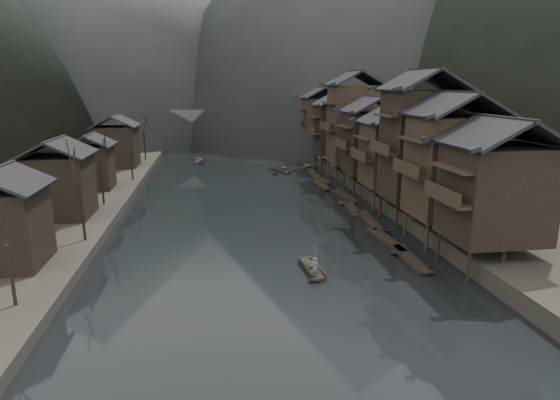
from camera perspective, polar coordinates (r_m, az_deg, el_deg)
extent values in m
plane|color=black|center=(43.59, -1.85, -5.68)|extent=(300.00, 300.00, 0.00)
cube|color=#2D2823|center=(91.03, 17.58, 4.57)|extent=(40.00, 200.00, 1.80)
cube|color=#2D2823|center=(87.48, -28.62, 2.96)|extent=(40.00, 200.00, 1.20)
cylinder|color=black|center=(38.14, 22.00, -7.57)|extent=(0.30, 0.30, 2.90)
cylinder|color=black|center=(42.07, 18.75, -5.30)|extent=(0.30, 0.30, 2.90)
cylinder|color=black|center=(39.57, 25.47, -7.15)|extent=(0.30, 0.30, 2.90)
cylinder|color=black|center=(43.37, 22.00, -5.01)|extent=(0.30, 0.30, 2.90)
cube|color=black|center=(40.31, 24.76, 0.76)|extent=(7.00, 6.00, 7.45)
cube|color=black|center=(38.36, 19.68, 0.05)|extent=(1.20, 5.70, 0.25)
cylinder|color=black|center=(43.93, 17.46, -4.39)|extent=(0.30, 0.30, 2.90)
cylinder|color=black|center=(48.09, 15.02, -2.66)|extent=(0.30, 0.30, 2.90)
cylinder|color=black|center=(45.17, 20.62, -4.15)|extent=(0.30, 0.30, 2.90)
cylinder|color=black|center=(49.22, 17.96, -2.48)|extent=(0.30, 0.30, 2.90)
cube|color=black|center=(46.04, 20.20, 3.80)|extent=(7.00, 6.00, 9.23)
cube|color=black|center=(44.35, 15.59, 3.19)|extent=(1.20, 5.70, 0.25)
cylinder|color=black|center=(50.03, 14.04, -1.96)|extent=(0.30, 0.30, 2.90)
cylinder|color=black|center=(54.34, 12.14, -0.60)|extent=(0.30, 0.30, 2.90)
cylinder|color=black|center=(51.12, 16.89, -1.81)|extent=(0.30, 0.30, 2.90)
cylinder|color=black|center=(55.35, 14.81, -0.49)|extent=(0.30, 0.30, 2.90)
cube|color=black|center=(52.07, 16.67, 6.36)|extent=(7.00, 6.00, 11.40)
cube|color=black|center=(50.59, 12.49, 5.76)|extent=(1.20, 5.70, 0.25)
cylinder|color=black|center=(56.34, 11.37, -0.05)|extent=(0.30, 0.30, 2.90)
cylinder|color=black|center=(60.75, 9.87, 1.02)|extent=(0.30, 0.30, 2.90)
cylinder|color=black|center=(57.31, 13.96, 0.04)|extent=(0.30, 0.30, 2.90)
cylinder|color=black|center=(61.66, 12.30, 1.10)|extent=(0.30, 0.30, 2.90)
cube|color=black|center=(58.69, 13.69, 5.39)|extent=(7.00, 6.00, 7.47)
cube|color=black|center=(57.37, 9.94, 5.01)|extent=(1.20, 5.70, 0.25)
cylinder|color=black|center=(63.72, 8.98, 1.66)|extent=(0.30, 0.30, 2.90)
cylinder|color=black|center=(68.22, 7.80, 2.50)|extent=(0.30, 0.30, 2.90)
cylinder|color=black|center=(64.59, 11.31, 1.72)|extent=(0.30, 0.30, 2.90)
cylinder|color=black|center=(69.03, 9.99, 2.55)|extent=(0.30, 0.30, 2.90)
cube|color=black|center=(66.05, 11.13, 6.81)|extent=(7.00, 6.00, 8.35)
cube|color=black|center=(64.89, 7.76, 6.45)|extent=(1.20, 5.70, 0.25)
cylinder|color=black|center=(72.19, 6.88, 3.16)|extent=(0.30, 0.30, 2.90)
cylinder|color=black|center=(76.76, 5.95, 3.82)|extent=(0.30, 0.30, 2.90)
cylinder|color=black|center=(72.95, 8.97, 3.20)|extent=(0.30, 0.30, 2.90)
cylinder|color=black|center=(77.47, 7.93, 3.85)|extent=(0.30, 0.30, 2.90)
cube|color=black|center=(74.38, 8.89, 9.03)|extent=(7.00, 6.00, 11.88)
cube|color=black|center=(73.35, 5.85, 8.60)|extent=(1.20, 5.70, 0.25)
cylinder|color=black|center=(81.73, 5.06, 4.45)|extent=(0.30, 0.30, 2.90)
cylinder|color=black|center=(86.35, 4.32, 4.97)|extent=(0.30, 0.30, 2.90)
cylinder|color=black|center=(82.41, 6.92, 4.48)|extent=(0.30, 0.30, 2.90)
cylinder|color=black|center=(86.99, 6.10, 5.00)|extent=(0.30, 0.30, 2.90)
cube|color=black|center=(84.10, 6.84, 8.47)|extent=(7.00, 6.00, 8.45)
cube|color=black|center=(83.19, 4.14, 8.18)|extent=(1.20, 5.70, 0.25)
cylinder|color=black|center=(93.31, 3.36, 5.65)|extent=(0.30, 0.30, 2.90)
cylinder|color=black|center=(97.97, 2.79, 6.05)|extent=(0.30, 0.30, 2.90)
cylinder|color=black|center=(93.90, 5.01, 5.67)|extent=(0.30, 0.30, 2.90)
cylinder|color=black|center=(98.53, 4.37, 6.07)|extent=(0.30, 0.30, 2.90)
cube|color=black|center=(95.65, 4.96, 9.43)|extent=(7.00, 6.00, 9.37)
cube|color=black|center=(94.85, 2.57, 9.15)|extent=(1.20, 5.70, 0.25)
cube|color=black|center=(41.44, -30.65, -2.63)|extent=(5.50, 5.50, 6.00)
cube|color=black|center=(54.21, -25.27, 1.75)|extent=(6.00, 6.00, 6.50)
cube|color=black|center=(67.57, -21.93, 3.93)|extent=(5.00, 5.00, 5.80)
cube|color=black|center=(84.93, -19.22, 6.34)|extent=(6.50, 6.50, 6.80)
cylinder|color=black|center=(33.90, -29.53, -7.59)|extent=(0.24, 0.24, 4.05)
cylinder|color=black|center=(45.31, -24.00, -1.09)|extent=(0.24, 0.24, 5.25)
cylinder|color=black|center=(58.23, -20.53, 2.28)|extent=(0.24, 0.24, 5.14)
cylinder|color=black|center=(72.50, -18.18, 4.50)|extent=(0.24, 0.24, 4.92)
cylinder|color=black|center=(90.60, -16.28, 6.52)|extent=(0.24, 0.24, 5.37)
cube|color=black|center=(41.76, 15.37, -6.87)|extent=(1.37, 6.54, 0.30)
cube|color=black|center=(41.70, 15.39, -6.64)|extent=(1.42, 6.42, 0.10)
cube|color=black|center=(44.36, 13.63, -5.33)|extent=(0.97, 0.84, 0.34)
cube|color=black|center=(39.14, 17.38, -8.21)|extent=(0.97, 0.84, 0.34)
cube|color=black|center=(45.91, 12.70, -4.81)|extent=(1.70, 7.30, 0.30)
cube|color=black|center=(45.86, 12.71, -4.59)|extent=(1.74, 7.16, 0.10)
cube|color=black|center=(49.05, 11.59, -3.37)|extent=(1.01, 0.96, 0.36)
cube|color=black|center=(42.74, 13.99, -6.10)|extent=(1.01, 0.96, 0.36)
cube|color=black|center=(51.96, 10.72, -2.51)|extent=(1.45, 7.54, 0.30)
cube|color=black|center=(51.91, 10.73, -2.32)|extent=(1.50, 7.39, 0.10)
cube|color=black|center=(55.15, 9.36, -1.35)|extent=(0.98, 0.96, 0.36)
cube|color=black|center=(48.75, 12.27, -3.51)|extent=(0.98, 0.96, 0.36)
cube|color=black|center=(56.29, 8.76, -1.16)|extent=(1.82, 6.15, 0.30)
cube|color=black|center=(56.24, 8.76, -0.98)|extent=(1.86, 6.03, 0.10)
cube|color=black|center=(58.83, 7.62, -0.32)|extent=(1.02, 0.86, 0.33)
cube|color=black|center=(53.70, 10.01, -1.79)|extent=(1.02, 0.86, 0.33)
cube|color=black|center=(62.62, 7.79, 0.41)|extent=(1.90, 7.25, 0.30)
cube|color=black|center=(62.58, 7.79, 0.57)|extent=(1.94, 7.11, 0.10)
cube|color=black|center=(65.89, 7.30, 1.22)|extent=(1.03, 0.98, 0.35)
cube|color=black|center=(59.29, 8.34, -0.24)|extent=(1.03, 0.98, 0.35)
cube|color=black|center=(69.40, 5.02, 1.80)|extent=(1.15, 6.78, 0.30)
cube|color=black|center=(69.37, 5.02, 1.95)|extent=(1.20, 6.65, 0.10)
cube|color=black|center=(72.47, 4.42, 2.44)|extent=(0.94, 0.84, 0.35)
cube|color=black|center=(66.29, 5.69, 1.34)|extent=(0.94, 0.84, 0.35)
cube|color=black|center=(73.54, 4.89, 2.49)|extent=(1.81, 6.82, 0.30)
cube|color=black|center=(73.51, 4.89, 2.63)|extent=(1.85, 6.69, 0.10)
cube|color=black|center=(76.66, 4.59, 3.07)|extent=(1.02, 0.92, 0.34)
cube|color=black|center=(70.37, 5.21, 2.08)|extent=(1.02, 0.92, 0.34)
cube|color=black|center=(80.62, 3.76, 3.51)|extent=(1.67, 6.92, 0.30)
cube|color=black|center=(80.59, 3.76, 3.64)|extent=(1.71, 6.79, 0.10)
cube|color=black|center=(83.70, 3.10, 4.00)|extent=(1.00, 0.92, 0.35)
cube|color=black|center=(77.51, 4.46, 3.19)|extent=(1.00, 0.92, 0.35)
cube|color=black|center=(85.66, 3.31, 4.13)|extent=(1.55, 6.54, 0.30)
cube|color=black|center=(85.63, 3.31, 4.25)|extent=(1.59, 6.41, 0.10)
cube|color=black|center=(88.59, 2.77, 4.56)|extent=(0.99, 0.86, 0.34)
cube|color=black|center=(82.69, 3.89, 3.87)|extent=(0.99, 0.86, 0.34)
cube|color=black|center=(91.79, 2.13, 4.80)|extent=(1.45, 7.27, 0.30)
cube|color=black|center=(91.76, 2.13, 4.91)|extent=(1.50, 7.13, 0.10)
cube|color=black|center=(95.11, 1.65, 5.21)|extent=(0.98, 0.93, 0.36)
cube|color=black|center=(88.44, 2.64, 4.54)|extent=(0.98, 0.93, 0.36)
cube|color=black|center=(80.98, -0.06, 3.59)|extent=(3.26, 5.63, 0.30)
cube|color=black|center=(80.95, -0.06, 3.72)|extent=(3.26, 5.55, 0.10)
cube|color=black|center=(83.56, 0.45, 4.01)|extent=(1.07, 1.00, 0.32)
cube|color=black|center=(78.36, -0.61, 3.35)|extent=(1.07, 1.00, 0.32)
cube|color=black|center=(92.81, -9.79, 4.71)|extent=(2.27, 5.95, 0.30)
cube|color=black|center=(92.78, -9.79, 4.82)|extent=(2.29, 5.85, 0.10)
cube|color=black|center=(95.52, -10.13, 5.03)|extent=(0.99, 0.90, 0.32)
cube|color=black|center=(90.05, -9.43, 4.54)|extent=(0.99, 0.90, 0.32)
cube|color=black|center=(103.90, -1.71, 5.86)|extent=(2.57, 4.97, 0.30)
cube|color=black|center=(103.87, -1.72, 5.96)|extent=(2.58, 4.90, 0.10)
cube|color=black|center=(105.99, -2.28, 6.09)|extent=(1.01, 0.86, 0.30)
cube|color=black|center=(101.78, -1.13, 5.78)|extent=(1.01, 0.86, 0.30)
cube|color=#4C4C4F|center=(113.16, -6.11, 10.04)|extent=(40.00, 6.00, 1.60)
cube|color=#4C4C4F|center=(110.39, -6.07, 10.62)|extent=(40.00, 0.50, 1.00)
cube|color=#4C4C4F|center=(115.78, -6.19, 10.76)|extent=(40.00, 0.50, 1.00)
cube|color=#4C4C4F|center=(113.79, -13.19, 7.75)|extent=(3.20, 6.00, 6.40)
cube|color=#4C4C4F|center=(113.40, -8.36, 7.95)|extent=(3.20, 6.00, 6.40)
cube|color=#4C4C4F|center=(113.76, -3.77, 8.08)|extent=(3.20, 6.00, 6.40)
cube|color=#4C4C4F|center=(114.91, 1.00, 8.17)|extent=(3.20, 6.00, 6.40)
cube|color=black|center=(38.11, 3.90, -8.42)|extent=(1.32, 4.59, 0.30)
cube|color=black|center=(38.04, 3.90, -8.17)|extent=(1.36, 4.50, 0.10)
cube|color=black|center=(40.06, 3.47, -7.06)|extent=(0.88, 0.63, 0.29)
cube|color=black|center=(36.07, 4.38, -9.51)|extent=(0.88, 0.63, 0.29)
ellipsoid|color=black|center=(38.09, 3.87, -7.44)|extent=(1.08, 1.42, 0.65)
imported|color=slate|center=(36.12, 4.30, -7.84)|extent=(0.66, 0.50, 1.62)
cylinder|color=#8C7A51|center=(35.31, 4.69, -3.99)|extent=(1.04, 2.04, 3.45)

